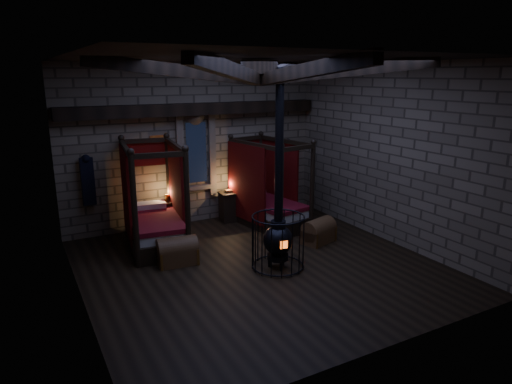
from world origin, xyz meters
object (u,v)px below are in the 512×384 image
bed_right (268,204)px  trunk_left (177,252)px  bed_left (155,221)px  trunk_right (318,232)px  stove (278,238)px

bed_right → trunk_left: bed_right is taller
bed_left → trunk_right: bed_left is taller
bed_left → stove: bearing=-45.8°
trunk_left → trunk_right: size_ratio=0.95×
bed_right → stove: (-1.22, -2.54, 0.10)m
bed_right → trunk_right: size_ratio=2.51×
bed_left → stove: size_ratio=0.60×
trunk_right → stove: bearing=-171.1°
bed_left → bed_right: 3.08m
bed_left → trunk_right: (3.48, -1.71, -0.33)m
bed_right → trunk_left: bearing=-165.2°
bed_right → trunk_right: bearing=-86.4°
bed_left → stove: 3.13m
trunk_right → stove: (-1.62, -0.80, 0.39)m
bed_left → trunk_right: bearing=-18.4°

